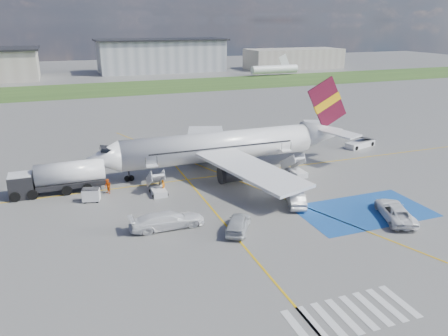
{
  "coord_description": "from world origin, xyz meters",
  "views": [
    {
      "loc": [
        -18.96,
        -38.63,
        19.31
      ],
      "look_at": [
        -2.58,
        5.02,
        3.5
      ],
      "focal_mm": 35.0,
      "sensor_mm": 36.0,
      "label": 1
    }
  ],
  "objects": [
    {
      "name": "crosswalk",
      "position": [
        -1.8,
        -18.0,
        0.01
      ],
      "size": [
        9.0,
        4.0,
        0.01
      ],
      "color": "silver",
      "rests_on": "ground"
    },
    {
      "name": "crew_fwd",
      "position": [
        -8.86,
        8.53,
        0.82
      ],
      "size": [
        0.7,
        0.71,
        1.65
      ],
      "primitive_type": "imported",
      "rotation": [
        0.0,
        0.0,
        0.83
      ],
      "color": "orange",
      "rests_on": "ground"
    },
    {
      "name": "airstairs_fwd",
      "position": [
        -9.5,
        8.7,
        0.62
      ],
      "size": [
        1.9,
        5.2,
        3.6
      ],
      "color": "silver",
      "rests_on": "ground"
    },
    {
      "name": "airstairs_aft",
      "position": [
        9.0,
        8.7,
        0.62
      ],
      "size": [
        1.9,
        5.2,
        3.6
      ],
      "color": "silver",
      "rests_on": "ground"
    },
    {
      "name": "gpu_cart",
      "position": [
        -16.99,
        8.95,
        0.7
      ],
      "size": [
        2.09,
        1.59,
        1.56
      ],
      "rotation": [
        0.0,
        0.0,
        -0.24
      ],
      "color": "silver",
      "rests_on": "ground"
    },
    {
      "name": "car_silver_a",
      "position": [
        -4.35,
        -3.58,
        0.84
      ],
      "size": [
        4.27,
        5.23,
        1.68
      ],
      "primitive_type": "imported",
      "rotation": [
        0.0,
        0.0,
        2.59
      ],
      "color": "#B5B8BD",
      "rests_on": "ground"
    },
    {
      "name": "taxiway_line_main",
      "position": [
        0.0,
        12.0,
        0.01
      ],
      "size": [
        120.0,
        0.2,
        0.01
      ],
      "primitive_type": "cube",
      "color": "gold",
      "rests_on": "ground"
    },
    {
      "name": "crew_aft",
      "position": [
        5.08,
        6.06,
        0.91
      ],
      "size": [
        0.49,
        1.09,
        1.82
      ],
      "primitive_type": "imported",
      "rotation": [
        0.0,
        0.0,
        1.52
      ],
      "color": "orange",
      "rests_on": "ground"
    },
    {
      "name": "terminal_centre",
      "position": [
        20.0,
        135.0,
        6.0
      ],
      "size": [
        48.0,
        18.0,
        12.0
      ],
      "primitive_type": "cube",
      "color": "gray",
      "rests_on": "ground"
    },
    {
      "name": "fuel_tanker",
      "position": [
        -20.26,
        13.19,
        1.52
      ],
      "size": [
        10.62,
        3.0,
        3.62
      ],
      "rotation": [
        0.0,
        0.0,
        0.0
      ],
      "color": "black",
      "rests_on": "ground"
    },
    {
      "name": "van_white_b",
      "position": [
        -10.57,
        -0.46,
        1.08
      ],
      "size": [
        5.51,
        2.26,
        2.16
      ],
      "primitive_type": "imported",
      "rotation": [
        0.0,
        0.0,
        1.57
      ],
      "color": "white",
      "rests_on": "ground"
    },
    {
      "name": "airliner",
      "position": [
        1.51,
        14.0,
        3.39
      ],
      "size": [
        36.81,
        32.95,
        11.92
      ],
      "color": "silver",
      "rests_on": "ground"
    },
    {
      "name": "belt_loader",
      "position": [
        25.32,
        16.96,
        0.44
      ],
      "size": [
        6.13,
        3.51,
        1.77
      ],
      "rotation": [
        0.0,
        0.0,
        0.29
      ],
      "color": "silver",
      "rests_on": "ground"
    },
    {
      "name": "grass_strip",
      "position": [
        0.0,
        95.0,
        0.01
      ],
      "size": [
        400.0,
        30.0,
        0.01
      ],
      "primitive_type": "cube",
      "color": "#2D4C1E",
      "rests_on": "ground"
    },
    {
      "name": "taxiway_line_cross",
      "position": [
        -5.0,
        -10.0,
        0.01
      ],
      "size": [
        0.2,
        60.0,
        0.01
      ],
      "primitive_type": "cube",
      "color": "gold",
      "rests_on": "ground"
    },
    {
      "name": "car_silver_b",
      "position": [
        3.89,
        -0.05,
        0.8
      ],
      "size": [
        3.24,
        5.15,
        1.6
      ],
      "primitive_type": "imported",
      "rotation": [
        0.0,
        0.0,
        2.8
      ],
      "color": "#A9ABB0",
      "rests_on": "ground"
    },
    {
      "name": "crew_nose",
      "position": [
        -14.97,
        10.72,
        0.89
      ],
      "size": [
        0.99,
        1.08,
        1.78
      ],
      "primitive_type": "imported",
      "rotation": [
        0.0,
        0.0,
        -1.1
      ],
      "color": "#FA5D0D",
      "rests_on": "ground"
    },
    {
      "name": "terminal_east",
      "position": [
        75.0,
        128.0,
        4.0
      ],
      "size": [
        40.0,
        16.0,
        8.0
      ],
      "primitive_type": "cube",
      "color": "gray",
      "rests_on": "ground"
    },
    {
      "name": "van_white_a",
      "position": [
        11.81,
        -6.51,
        1.02
      ],
      "size": [
        4.35,
        5.98,
        2.04
      ],
      "primitive_type": "imported",
      "rotation": [
        0.0,
        0.0,
        2.76
      ],
      "color": "white",
      "rests_on": "ground"
    },
    {
      "name": "ground",
      "position": [
        0.0,
        0.0,
        0.0
      ],
      "size": [
        400.0,
        400.0,
        0.0
      ],
      "primitive_type": "plane",
      "color": "#60605E",
      "rests_on": "ground"
    },
    {
      "name": "staging_box",
      "position": [
        10.0,
        -4.0,
        0.01
      ],
      "size": [
        14.0,
        8.0,
        0.01
      ],
      "primitive_type": "cube",
      "color": "#184995",
      "rests_on": "ground"
    },
    {
      "name": "taxiway_line_diag",
      "position": [
        0.0,
        12.0,
        0.01
      ],
      "size": [
        20.71,
        56.45,
        0.01
      ],
      "primitive_type": "cube",
      "rotation": [
        0.0,
        0.0,
        0.35
      ],
      "color": "gold",
      "rests_on": "ground"
    }
  ]
}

